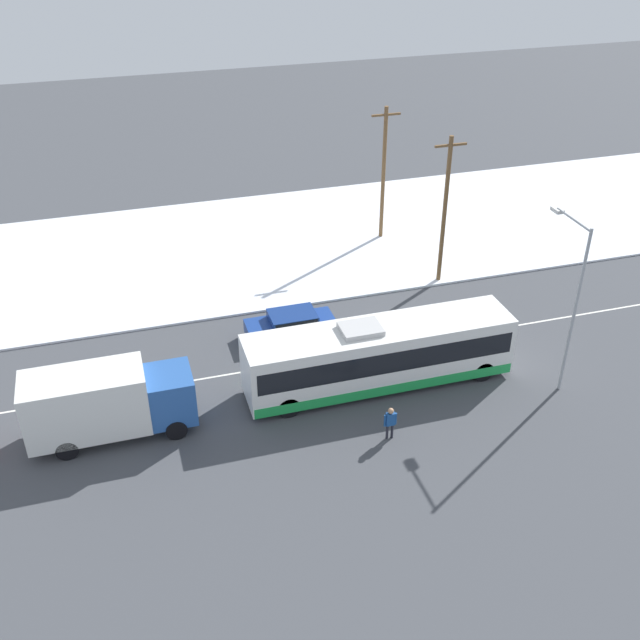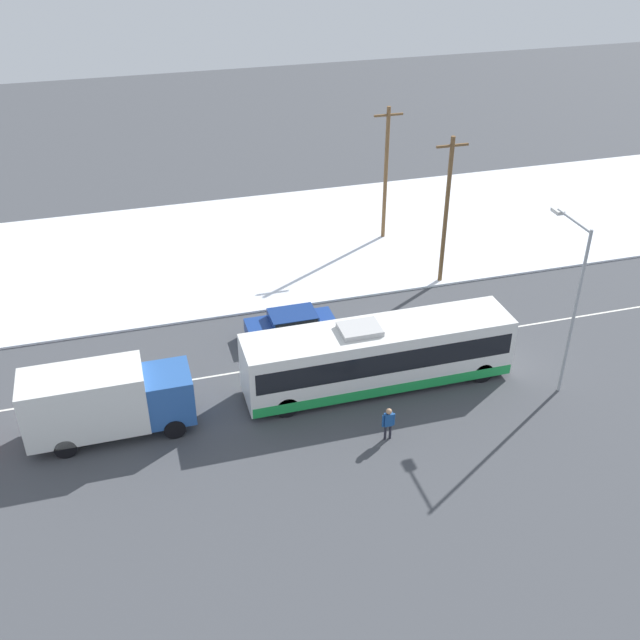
% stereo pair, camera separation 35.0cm
% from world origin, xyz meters
% --- Properties ---
extents(ground_plane, '(120.00, 120.00, 0.00)m').
position_xyz_m(ground_plane, '(0.00, 0.00, 0.00)').
color(ground_plane, '#424449').
extents(snow_lot, '(80.00, 15.83, 0.12)m').
position_xyz_m(snow_lot, '(0.00, 13.04, 0.06)').
color(snow_lot, silver).
rests_on(snow_lot, ground_plane).
extents(lane_marking_center, '(60.00, 0.12, 0.00)m').
position_xyz_m(lane_marking_center, '(0.00, 0.00, 0.00)').
color(lane_marking_center, silver).
rests_on(lane_marking_center, ground_plane).
extents(city_bus, '(12.30, 2.57, 3.27)m').
position_xyz_m(city_bus, '(-1.53, -2.67, 1.60)').
color(city_bus, white).
rests_on(city_bus, ground_plane).
extents(box_truck, '(6.80, 2.30, 3.19)m').
position_xyz_m(box_truck, '(-13.53, -2.87, 1.75)').
color(box_truck, silver).
rests_on(box_truck, ground_plane).
extents(sedan_car, '(4.48, 1.80, 1.36)m').
position_xyz_m(sedan_car, '(-4.32, 2.35, 0.75)').
color(sedan_car, navy).
rests_on(sedan_car, ground_plane).
extents(pedestrian_at_stop, '(0.56, 0.25, 1.57)m').
position_xyz_m(pedestrian_at_stop, '(-2.40, -6.43, 0.96)').
color(pedestrian_at_stop, '#23232D').
rests_on(pedestrian_at_stop, ground_plane).
extents(streetlamp, '(0.36, 2.85, 8.02)m').
position_xyz_m(streetlamp, '(6.31, -4.89, 5.04)').
color(streetlamp, '#9EA3A8').
rests_on(streetlamp, ground_plane).
extents(utility_pole_roadside, '(1.80, 0.24, 8.54)m').
position_xyz_m(utility_pole_roadside, '(5.28, 5.63, 4.46)').
color(utility_pole_roadside, brown).
rests_on(utility_pole_roadside, ground_plane).
extents(utility_pole_snowlot, '(1.80, 0.24, 8.43)m').
position_xyz_m(utility_pole_snowlot, '(4.15, 12.05, 4.41)').
color(utility_pole_snowlot, brown).
rests_on(utility_pole_snowlot, ground_plane).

